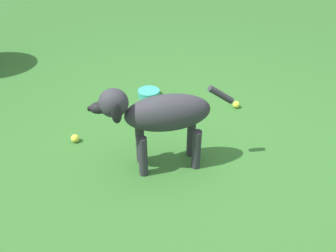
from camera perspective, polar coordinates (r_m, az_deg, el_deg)
ground at (r=2.56m, az=3.57°, el=-5.00°), size 14.00×14.00×0.00m
dog at (r=2.20m, az=-1.46°, el=1.91°), size 0.63×0.81×0.66m
tennis_ball_0 at (r=2.77m, az=-15.83°, el=-2.08°), size 0.07×0.07×0.07m
tennis_ball_1 at (r=3.18m, az=11.74°, el=3.68°), size 0.07×0.07×0.07m
water_bowl at (r=3.33m, az=-3.36°, el=5.75°), size 0.22×0.22×0.06m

